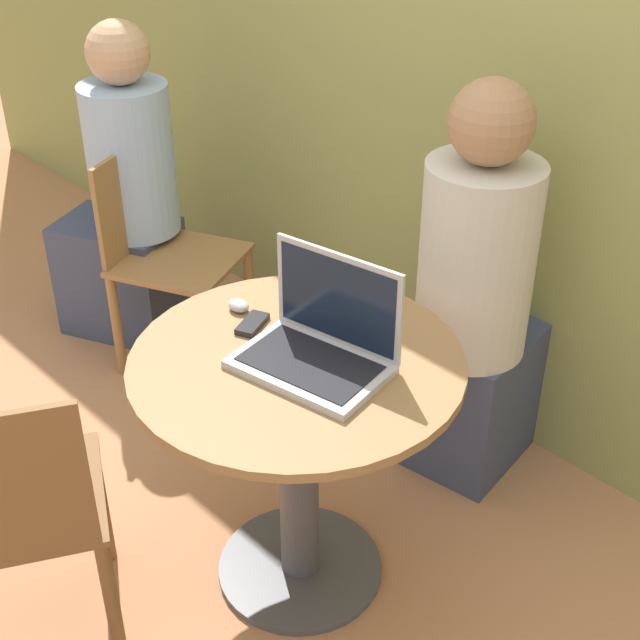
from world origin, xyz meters
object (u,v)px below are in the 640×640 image
at_px(cell_phone, 252,324).
at_px(person_seated, 479,316).
at_px(laptop, 320,342).
at_px(chair_empty, 18,517).

distance_m(cell_phone, person_seated, 0.75).
xyz_separation_m(laptop, person_seated, (-0.04, 0.68, -0.24)).
xyz_separation_m(laptop, cell_phone, (-0.23, -0.01, -0.05)).
height_order(chair_empty, person_seated, person_seated).
distance_m(laptop, cell_phone, 0.23).
bearing_deg(laptop, person_seated, 92.99).
xyz_separation_m(laptop, chair_empty, (-0.32, -0.66, -0.34)).
height_order(laptop, cell_phone, laptop).
distance_m(cell_phone, chair_empty, 0.71).
bearing_deg(chair_empty, cell_phone, 81.62).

